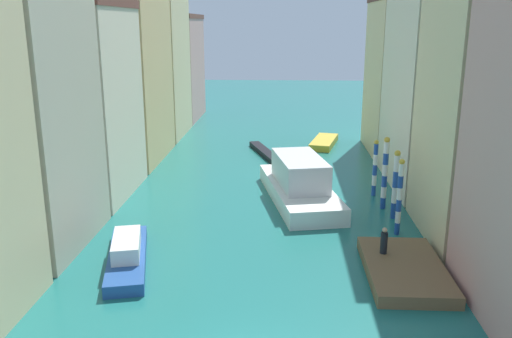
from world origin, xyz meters
name	(u,v)px	position (x,y,z in m)	size (l,w,h in m)	color
ground_plane	(266,179)	(0.00, 24.50, 0.00)	(154.00, 154.00, 0.00)	#1E6B66
building_left_1	(8,90)	(-13.15, 10.94, 8.66)	(7.20, 8.54, 17.31)	#BCB299
building_left_2	(77,100)	(-13.15, 20.09, 6.87)	(7.20, 9.30, 13.71)	beige
building_left_3	(120,72)	(-13.15, 30.70, 7.89)	(7.20, 11.14, 15.77)	#DBB77A
building_left_4	(149,36)	(-13.15, 41.72, 10.78)	(7.20, 10.17, 21.53)	beige
building_left_5	(171,67)	(-13.15, 52.48, 6.59)	(7.20, 11.33, 13.15)	tan
building_right_1	(499,94)	(13.15, 13.41, 8.30)	(7.20, 8.77, 16.58)	beige
building_right_2	(446,60)	(13.15, 23.74, 9.47)	(7.20, 11.40, 18.92)	beige
building_right_3	(410,75)	(13.15, 34.67, 7.38)	(7.20, 10.30, 14.73)	beige
waterfront_dock	(404,269)	(7.44, 7.95, 0.30)	(3.77, 6.77, 0.61)	brown
person_on_dock	(384,241)	(6.59, 9.18, 1.25)	(0.36, 0.36, 1.40)	black
mooring_pole_0	(399,196)	(8.15, 13.34, 2.35)	(0.34, 0.34, 4.60)	#1E479E
mooring_pole_1	(395,184)	(8.46, 16.05, 2.29)	(0.39, 0.39, 4.47)	#1E479E
mooring_pole_2	(385,172)	(8.13, 17.90, 2.52)	(0.39, 0.39, 4.92)	#1E479E
mooring_pole_3	(375,167)	(7.95, 20.70, 2.11)	(0.34, 0.34, 4.12)	#1E479E
vaporetto_white	(299,183)	(2.54, 19.40, 1.22)	(5.99, 11.91, 3.13)	white
gondola_black	(267,154)	(-0.14, 32.04, 0.23)	(3.82, 9.23, 0.47)	black
motorboat_0	(127,254)	(-6.64, 8.54, 0.54)	(3.49, 7.64, 1.47)	#234C93
motorboat_1	(324,142)	(5.54, 37.05, 0.33)	(3.44, 6.62, 0.66)	gold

